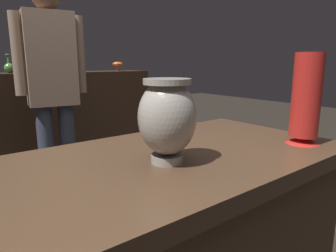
{
  "coord_description": "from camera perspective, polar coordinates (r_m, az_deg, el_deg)",
  "views": [
    {
      "loc": [
        -0.56,
        -0.71,
        1.08
      ],
      "look_at": [
        -0.02,
        -0.03,
        0.9
      ],
      "focal_mm": 32.32,
      "sensor_mm": 36.0,
      "label": 1
    }
  ],
  "objects": [
    {
      "name": "back_display_shelf",
      "position": [
        3.02,
        -26.75,
        -0.55
      ],
      "size": [
        2.6,
        0.4,
        0.99
      ],
      "color": "#382619",
      "rests_on": "ground_plane"
    },
    {
      "name": "vase_centerpiece",
      "position": [
        0.85,
        -0.16,
        1.63
      ],
      "size": [
        0.17,
        0.17,
        0.24
      ],
      "color": "gray",
      "rests_on": "display_plinth"
    },
    {
      "name": "vase_tall_behind",
      "position": [
        1.16,
        24.58,
        4.41
      ],
      "size": [
        0.12,
        0.12,
        0.32
      ],
      "color": "red",
      "rests_on": "display_plinth"
    },
    {
      "name": "shelf_vase_center",
      "position": [
        2.96,
        -27.75,
        9.8
      ],
      "size": [
        0.08,
        0.08,
        0.16
      ],
      "color": "#477A38",
      "rests_on": "back_display_shelf"
    },
    {
      "name": "shelf_vase_far_right",
      "position": [
        3.31,
        -9.46,
        11.41
      ],
      "size": [
        0.11,
        0.11,
        0.1
      ],
      "color": "#E55B1E",
      "rests_on": "back_display_shelf"
    },
    {
      "name": "shelf_vase_right",
      "position": [
        3.12,
        -18.31,
        11.29
      ],
      "size": [
        0.13,
        0.13,
        0.12
      ],
      "color": "#7A388E",
      "rests_on": "back_display_shelf"
    },
    {
      "name": "visitor_center_back",
      "position": [
        2.25,
        -20.96,
        7.51
      ],
      "size": [
        0.47,
        0.22,
        1.6
      ],
      "rotation": [
        0.0,
        0.0,
        3.01
      ],
      "color": "#333847",
      "rests_on": "ground_plane"
    }
  ]
}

